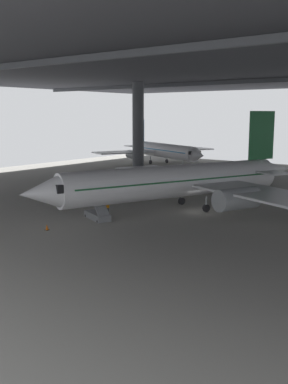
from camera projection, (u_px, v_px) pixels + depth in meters
name	position (u px, v px, depth m)	size (l,w,h in m)	color
ground_plane	(193.00, 211.00, 53.35)	(110.00, 110.00, 0.00)	gray
hangar_structure	(247.00, 65.00, 61.19)	(121.00, 99.00, 18.44)	#4C4F54
airplane_main	(179.00, 181.00, 53.09)	(35.59, 35.65, 11.64)	white
boarding_stairs	(97.00, 212.00, 48.99)	(4.45, 2.92, 4.69)	slate
crew_worker_by_stairs	(108.00, 207.00, 50.80)	(0.26, 0.55, 1.65)	#232838
airplane_distant	(163.00, 150.00, 101.74)	(29.28, 29.31, 9.91)	white
traffic_cone_orange	(47.00, 227.00, 44.34)	(0.36, 0.36, 0.60)	black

